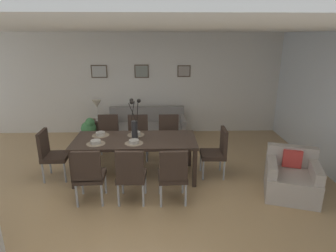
# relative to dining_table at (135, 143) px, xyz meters

# --- Properties ---
(ground_plane) EXTENTS (9.00, 9.00, 0.00)m
(ground_plane) POSITION_rel_dining_table_xyz_m (-0.00, -0.63, -0.67)
(ground_plane) COLOR tan
(back_wall_panel) EXTENTS (9.00, 0.10, 2.60)m
(back_wall_panel) POSITION_rel_dining_table_xyz_m (-0.00, 2.62, 0.63)
(back_wall_panel) COLOR silver
(back_wall_panel) RESTS_ON ground
(ceiling_panel) EXTENTS (9.00, 7.20, 0.08)m
(ceiling_panel) POSITION_rel_dining_table_xyz_m (-0.00, -0.23, 1.97)
(ceiling_panel) COLOR white
(dining_table) EXTENTS (2.20, 0.95, 0.74)m
(dining_table) POSITION_rel_dining_table_xyz_m (0.00, 0.00, 0.00)
(dining_table) COLOR #33261E
(dining_table) RESTS_ON ground
(dining_chair_near_left) EXTENTS (0.45, 0.45, 0.92)m
(dining_chair_near_left) POSITION_rel_dining_table_xyz_m (-0.64, -0.87, -0.16)
(dining_chair_near_left) COLOR #33261E
(dining_chair_near_left) RESTS_ON ground
(dining_chair_near_right) EXTENTS (0.46, 0.46, 0.92)m
(dining_chair_near_right) POSITION_rel_dining_table_xyz_m (-0.65, 0.90, -0.16)
(dining_chair_near_right) COLOR #33261E
(dining_chair_near_right) RESTS_ON ground
(dining_chair_far_left) EXTENTS (0.46, 0.46, 0.92)m
(dining_chair_far_left) POSITION_rel_dining_table_xyz_m (-0.00, -0.88, -0.16)
(dining_chair_far_left) COLOR #33261E
(dining_chair_far_left) RESTS_ON ground
(dining_chair_far_right) EXTENTS (0.44, 0.44, 0.92)m
(dining_chair_far_right) POSITION_rel_dining_table_xyz_m (-0.02, 0.87, -0.16)
(dining_chair_far_right) COLOR #33261E
(dining_chair_far_right) RESTS_ON ground
(dining_chair_mid_left) EXTENTS (0.46, 0.46, 0.92)m
(dining_chair_mid_left) POSITION_rel_dining_table_xyz_m (0.64, -0.91, -0.16)
(dining_chair_mid_left) COLOR #33261E
(dining_chair_mid_left) RESTS_ON ground
(dining_chair_mid_right) EXTENTS (0.44, 0.44, 0.92)m
(dining_chair_mid_right) POSITION_rel_dining_table_xyz_m (0.64, 0.86, -0.16)
(dining_chair_mid_right) COLOR #33261E
(dining_chair_mid_right) RESTS_ON ground
(dining_chair_head_west) EXTENTS (0.46, 0.46, 0.92)m
(dining_chair_head_west) POSITION_rel_dining_table_xyz_m (-1.53, -0.02, -0.16)
(dining_chair_head_west) COLOR #33261E
(dining_chair_head_west) RESTS_ON ground
(dining_chair_head_east) EXTENTS (0.45, 0.45, 0.92)m
(dining_chair_head_east) POSITION_rel_dining_table_xyz_m (1.50, -0.01, -0.16)
(dining_chair_head_east) COLOR #33261E
(dining_chair_head_east) RESTS_ON ground
(centerpiece_vase) EXTENTS (0.21, 0.23, 0.73)m
(centerpiece_vase) POSITION_rel_dining_table_xyz_m (0.00, 0.00, 0.35)
(centerpiece_vase) COLOR #232326
(centerpiece_vase) RESTS_ON dining_table
(placemat_near_left) EXTENTS (0.32, 0.32, 0.01)m
(placemat_near_left) POSITION_rel_dining_table_xyz_m (-0.66, -0.21, 0.07)
(placemat_near_left) COLOR #7F705B
(placemat_near_left) RESTS_ON dining_table
(bowl_near_left) EXTENTS (0.17, 0.17, 0.07)m
(bowl_near_left) POSITION_rel_dining_table_xyz_m (-0.66, -0.21, 0.11)
(bowl_near_left) COLOR #B2ADA3
(bowl_near_left) RESTS_ON dining_table
(placemat_near_right) EXTENTS (0.32, 0.32, 0.01)m
(placemat_near_right) POSITION_rel_dining_table_xyz_m (-0.66, 0.21, 0.07)
(placemat_near_right) COLOR #7F705B
(placemat_near_right) RESTS_ON dining_table
(bowl_near_right) EXTENTS (0.17, 0.17, 0.07)m
(bowl_near_right) POSITION_rel_dining_table_xyz_m (-0.66, 0.21, 0.11)
(bowl_near_right) COLOR #B2ADA3
(bowl_near_right) RESTS_ON dining_table
(placemat_far_left) EXTENTS (0.32, 0.32, 0.01)m
(placemat_far_left) POSITION_rel_dining_table_xyz_m (-0.00, -0.21, 0.07)
(placemat_far_left) COLOR #7F705B
(placemat_far_left) RESTS_ON dining_table
(bowl_far_left) EXTENTS (0.17, 0.17, 0.07)m
(bowl_far_left) POSITION_rel_dining_table_xyz_m (-0.00, -0.21, 0.11)
(bowl_far_left) COLOR #B2ADA3
(bowl_far_left) RESTS_ON dining_table
(placemat_far_right) EXTENTS (0.32, 0.32, 0.01)m
(placemat_far_right) POSITION_rel_dining_table_xyz_m (-0.00, 0.21, 0.07)
(placemat_far_right) COLOR #7F705B
(placemat_far_right) RESTS_ON dining_table
(bowl_far_right) EXTENTS (0.17, 0.17, 0.07)m
(bowl_far_right) POSITION_rel_dining_table_xyz_m (-0.00, 0.21, 0.11)
(bowl_far_right) COLOR #B2ADA3
(bowl_far_right) RESTS_ON dining_table
(sofa) EXTENTS (1.88, 0.84, 0.80)m
(sofa) POSITION_rel_dining_table_xyz_m (0.13, 1.90, -0.39)
(sofa) COLOR gray
(sofa) RESTS_ON ground
(side_table) EXTENTS (0.36, 0.36, 0.52)m
(side_table) POSITION_rel_dining_table_xyz_m (-1.07, 1.95, -0.41)
(side_table) COLOR #33261E
(side_table) RESTS_ON ground
(table_lamp) EXTENTS (0.22, 0.22, 0.51)m
(table_lamp) POSITION_rel_dining_table_xyz_m (-1.07, 1.95, 0.22)
(table_lamp) COLOR beige
(table_lamp) RESTS_ON side_table
(armchair) EXTENTS (1.01, 1.01, 0.75)m
(armchair) POSITION_rel_dining_table_xyz_m (2.60, -0.70, -0.39)
(armchair) COLOR #ADA399
(armchair) RESTS_ON ground
(framed_picture_left) EXTENTS (0.41, 0.03, 0.32)m
(framed_picture_left) POSITION_rel_dining_table_xyz_m (-1.09, 2.55, 0.97)
(framed_picture_left) COLOR #473828
(framed_picture_center) EXTENTS (0.36, 0.03, 0.34)m
(framed_picture_center) POSITION_rel_dining_table_xyz_m (-0.00, 2.55, 0.97)
(framed_picture_center) COLOR #473828
(framed_picture_right) EXTENTS (0.33, 0.03, 0.29)m
(framed_picture_right) POSITION_rel_dining_table_xyz_m (1.09, 2.55, 0.97)
(framed_picture_right) COLOR #473828
(potted_plant) EXTENTS (0.36, 0.36, 0.67)m
(potted_plant) POSITION_rel_dining_table_xyz_m (-1.25, 1.67, -0.30)
(potted_plant) COLOR brown
(potted_plant) RESTS_ON ground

